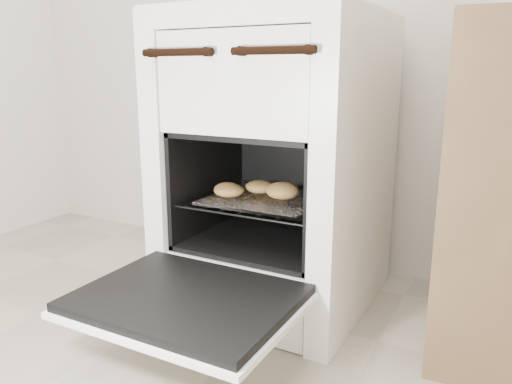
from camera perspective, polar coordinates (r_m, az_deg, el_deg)
stove at (r=1.61m, az=2.48°, el=2.82°), size 0.60×0.67×0.92m
oven_door at (r=1.27m, az=-7.90°, el=-12.22°), size 0.54×0.42×0.04m
oven_rack at (r=1.57m, az=1.39°, el=-0.88°), size 0.44×0.42×0.01m
foil_sheet at (r=1.56m, az=1.05°, el=-0.83°), size 0.34×0.30×0.01m
baked_rolls at (r=1.57m, az=-0.14°, el=0.31°), size 0.30×0.22×0.05m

